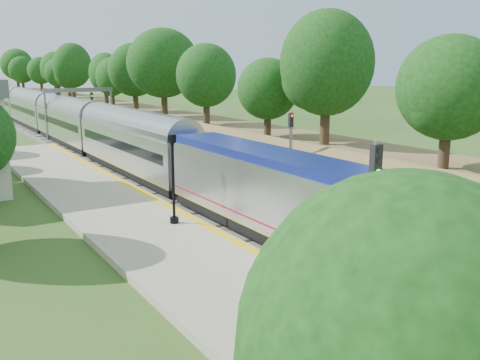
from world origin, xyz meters
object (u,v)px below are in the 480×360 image
signal_gantry (79,99)px  signal_platform (373,213)px  lamppost_far (173,184)px  train (69,125)px  signal_farside (290,145)px

signal_gantry → signal_platform: (-5.37, -53.87, -0.64)m
signal_platform → signal_gantry: bearing=84.3°
lamppost_far → signal_platform: 14.11m
signal_gantry → lamppost_far: 40.39m
train → signal_farside: size_ratio=17.11×
signal_gantry → train: 5.72m
signal_farside → signal_platform: bearing=-119.0°
lamppost_far → signal_farside: 10.15m
lamppost_far → signal_platform: bearing=-87.2°
signal_gantry → lamppost_far: signal_gantry is taller
signal_gantry → signal_farside: signal_gantry is taller
signal_farside → signal_gantry: bearing=95.7°
signal_gantry → signal_farside: bearing=-84.3°
signal_gantry → signal_farside: size_ratio=1.46×
train → signal_platform: bearing=-93.4°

